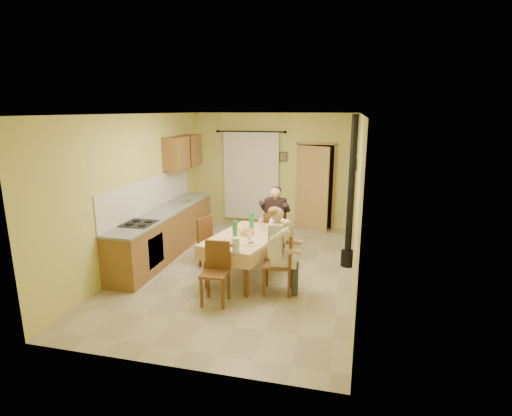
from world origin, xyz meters
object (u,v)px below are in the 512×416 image
(chair_left, at_px, (211,251))
(stove_flue, at_px, (350,213))
(chair_near, at_px, (215,285))
(man_right, at_px, (278,240))
(dining_table, at_px, (246,256))
(man_far, at_px, (275,214))
(chair_right, at_px, (279,275))
(chair_far, at_px, (275,243))

(chair_left, relative_size, stove_flue, 0.33)
(chair_near, relative_size, man_right, 0.68)
(dining_table, height_order, man_right, man_right)
(stove_flue, bearing_deg, dining_table, -151.61)
(man_far, bearing_deg, dining_table, -102.29)
(chair_near, relative_size, stove_flue, 0.34)
(chair_near, distance_m, man_far, 2.30)
(stove_flue, bearing_deg, chair_right, -126.95)
(chair_near, height_order, chair_left, chair_near)
(chair_near, bearing_deg, dining_table, -102.89)
(man_right, distance_m, stove_flue, 1.78)
(chair_left, xyz_separation_m, man_right, (1.41, -0.80, 0.59))
(chair_near, xyz_separation_m, chair_right, (0.87, 0.58, 0.00))
(chair_right, relative_size, chair_left, 1.09)
(chair_far, relative_size, stove_flue, 0.33)
(dining_table, xyz_separation_m, stove_flue, (1.73, 0.93, 0.64))
(dining_table, distance_m, chair_far, 1.15)
(man_right, bearing_deg, chair_far, 7.28)
(dining_table, relative_size, chair_left, 1.97)
(chair_near, distance_m, chair_left, 1.49)
(chair_near, height_order, man_right, man_right)
(chair_right, relative_size, man_far, 0.73)
(man_far, xyz_separation_m, man_right, (0.36, -1.59, 0.00))
(chair_far, relative_size, chair_left, 0.99)
(chair_left, bearing_deg, dining_table, 92.21)
(man_far, bearing_deg, man_right, -74.61)
(man_far, relative_size, man_right, 1.00)
(chair_far, relative_size, chair_near, 0.98)
(chair_right, relative_size, man_right, 0.73)
(chair_left, bearing_deg, chair_far, 151.78)
(man_far, height_order, stove_flue, stove_flue)
(chair_far, bearing_deg, chair_left, -140.86)
(chair_right, bearing_deg, man_right, 90.00)
(dining_table, distance_m, man_far, 1.26)
(man_right, bearing_deg, dining_table, 48.65)
(chair_far, relative_size, man_right, 0.66)
(dining_table, xyz_separation_m, chair_near, (-0.19, -1.05, -0.09))
(chair_far, bearing_deg, stove_flue, -3.89)
(chair_right, xyz_separation_m, man_right, (-0.02, -0.00, 0.59))
(chair_near, height_order, stove_flue, stove_flue)
(chair_left, xyz_separation_m, man_far, (1.06, 0.79, 0.59))
(chair_far, height_order, man_far, man_far)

